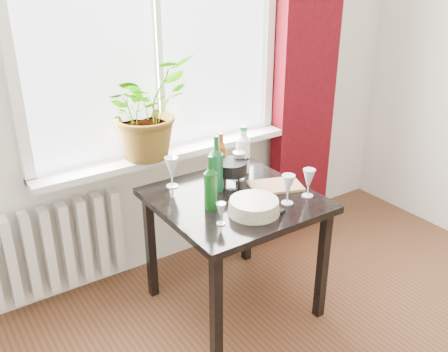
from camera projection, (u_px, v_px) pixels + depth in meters
window at (155, 26)px, 2.89m from camera, size 1.72×0.08×1.62m
windowsill at (167, 154)px, 3.16m from camera, size 1.72×0.20×0.04m
curtain at (307, 60)px, 3.51m from camera, size 0.50×0.12×2.56m
radiator at (57, 247)px, 2.98m from camera, size 0.80×0.10×0.55m
table at (234, 211)px, 2.83m from camera, size 0.85×0.85×0.74m
potted_plant at (145, 108)px, 2.94m from camera, size 0.68×0.64×0.61m
wine_bottle_left at (211, 183)px, 2.60m from camera, size 0.09×0.09×0.30m
wine_bottle_right at (216, 163)px, 2.80m from camera, size 0.10×0.10×0.33m
bottle_amber at (221, 154)px, 2.99m from camera, size 0.08×0.08×0.28m
cleaning_bottle at (243, 149)px, 3.05m from camera, size 0.09×0.09×0.30m
wineglass_front_right at (288, 189)px, 2.68m from camera, size 0.09×0.09×0.17m
wineglass_far_right at (308, 183)px, 2.76m from camera, size 0.09×0.09×0.17m
wineglass_back_center at (239, 166)px, 2.96m from camera, size 0.10×0.10×0.18m
wineglass_back_left at (172, 172)px, 2.87m from camera, size 0.09×0.09×0.19m
wineglass_front_left at (221, 214)px, 2.49m from camera, size 0.07×0.07×0.12m
plate_stack at (254, 207)px, 2.60m from camera, size 0.33×0.33×0.07m
fondue_pot at (231, 173)px, 2.91m from camera, size 0.27×0.25×0.15m
tv_remote at (271, 208)px, 2.65m from camera, size 0.09×0.16×0.02m
cutting_board at (276, 186)px, 2.90m from camera, size 0.35×0.28×0.02m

